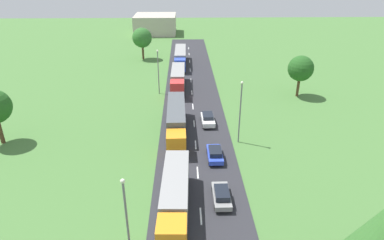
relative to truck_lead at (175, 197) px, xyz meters
name	(u,v)px	position (x,y,z in m)	size (l,w,h in m)	color
road	(196,156)	(2.47, 10.63, -2.10)	(10.00, 140.00, 0.06)	#2B2B30
lane_marking_centre	(197,163)	(2.47, 9.05, -2.07)	(0.16, 123.28, 0.01)	white
truck_lead	(175,197)	(0.00, 0.00, 0.00)	(2.83, 12.43, 3.57)	orange
truck_second	(176,120)	(-0.15, 17.01, 0.06)	(2.68, 14.19, 3.76)	orange
truck_third	(178,79)	(-0.14, 35.34, -0.02)	(2.62, 12.61, 3.56)	red
truck_fourth	(180,57)	(0.23, 51.76, -0.04)	(2.59, 14.49, 3.51)	blue
car_second	(222,195)	(4.68, 1.80, -1.32)	(1.75, 4.20, 1.45)	gray
car_third	(215,154)	(4.72, 9.87, -1.30)	(1.84, 4.16, 1.49)	blue
car_fourth	(208,119)	(4.53, 19.88, -1.27)	(1.96, 4.30, 1.54)	white
lamppost_lead	(127,219)	(-3.50, -5.67, 2.51)	(0.36, 0.36, 8.32)	slate
lamppost_second	(240,110)	(8.32, 14.25, 2.71)	(0.36, 0.36, 8.72)	slate
lamppost_third	(158,70)	(-3.64, 33.08, 2.45)	(0.36, 0.36, 8.22)	slate
tree_maple	(142,38)	(-9.19, 57.52, 3.22)	(4.82, 4.82, 7.79)	#513823
tree_elm	(301,69)	(21.72, 31.09, 3.08)	(4.52, 4.52, 7.50)	#513823
distant_building	(156,24)	(-8.41, 90.88, 0.95)	(13.70, 13.70, 6.17)	#B2A899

